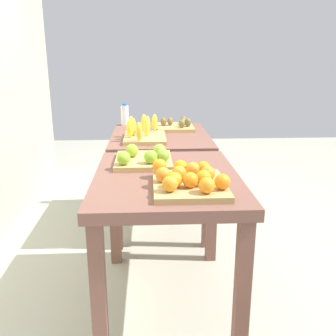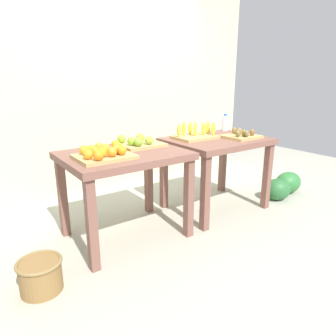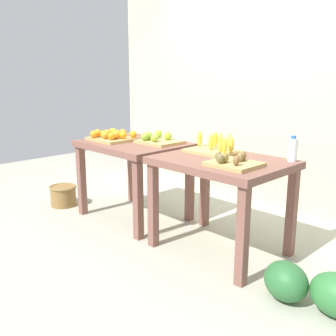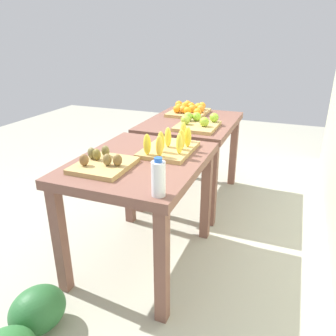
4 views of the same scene
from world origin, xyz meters
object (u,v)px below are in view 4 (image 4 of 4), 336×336
object	(u,v)px
orange_bin	(189,110)
kiwi_bin	(103,163)
water_bottle	(158,178)
banana_crate	(170,146)
wicker_basket	(184,154)
display_table_right	(141,176)
display_table_left	(191,132)
apple_bin	(197,123)
watermelon_pile	(20,336)

from	to	relation	value
orange_bin	kiwi_bin	size ratio (longest dim) A/B	1.24
water_bottle	banana_crate	bearing A→B (deg)	-163.98
kiwi_bin	wicker_basket	distance (m)	2.31
display_table_right	display_table_left	bearing A→B (deg)	180.00
display_table_left	wicker_basket	xyz separation A→B (m)	(-0.85, -0.35, -0.56)
kiwi_bin	banana_crate	bearing A→B (deg)	144.95
orange_bin	water_bottle	bearing A→B (deg)	13.17
apple_bin	water_bottle	world-z (taller)	water_bottle
display_table_right	kiwi_bin	size ratio (longest dim) A/B	2.89
water_bottle	apple_bin	bearing A→B (deg)	-171.75
watermelon_pile	display_table_right	bearing A→B (deg)	165.57
display_table_right	wicker_basket	size ratio (longest dim) A/B	3.40
apple_bin	watermelon_pile	xyz separation A→B (m)	(1.84, -0.37, -0.70)
banana_crate	kiwi_bin	size ratio (longest dim) A/B	1.22
water_bottle	orange_bin	bearing A→B (deg)	-166.83
display_table_right	kiwi_bin	bearing A→B (deg)	-34.06
display_table_right	wicker_basket	bearing A→B (deg)	-169.93
display_table_left	kiwi_bin	xyz separation A→B (m)	(1.34, -0.15, 0.15)
kiwi_bin	wicker_basket	xyz separation A→B (m)	(-2.19, -0.20, -0.70)
banana_crate	watermelon_pile	distance (m)	1.39
orange_bin	wicker_basket	world-z (taller)	orange_bin
apple_bin	banana_crate	xyz separation A→B (m)	(0.71, 0.01, 0.01)
kiwi_bin	wicker_basket	size ratio (longest dim) A/B	1.18
display_table_right	orange_bin	distance (m)	1.36
orange_bin	display_table_left	bearing A→B (deg)	24.11
display_table_right	banana_crate	xyz separation A→B (m)	(-0.19, 0.14, 0.16)
display_table_left	water_bottle	distance (m)	1.61
apple_bin	wicker_basket	xyz separation A→B (m)	(-1.08, -0.47, -0.71)
watermelon_pile	orange_bin	bearing A→B (deg)	176.44
orange_bin	wicker_basket	size ratio (longest dim) A/B	1.46
display_table_right	watermelon_pile	world-z (taller)	display_table_right
display_table_left	banana_crate	xyz separation A→B (m)	(0.93, 0.14, 0.16)
display_table_right	apple_bin	distance (m)	0.92
display_table_right	apple_bin	xyz separation A→B (m)	(-0.89, 0.12, 0.16)
kiwi_bin	wicker_basket	bearing A→B (deg)	-174.66
orange_bin	apple_bin	distance (m)	0.50
orange_bin	kiwi_bin	xyz separation A→B (m)	(1.56, -0.05, -0.02)
watermelon_pile	wicker_basket	bearing A→B (deg)	-177.91
display_table_right	apple_bin	world-z (taller)	apple_bin
kiwi_bin	watermelon_pile	bearing A→B (deg)	-7.61
water_bottle	wicker_basket	xyz separation A→B (m)	(-2.41, -0.67, -0.77)
kiwi_bin	watermelon_pile	xyz separation A→B (m)	(0.73, -0.10, -0.69)
display_table_left	kiwi_bin	distance (m)	1.35
display_table_right	watermelon_pile	xyz separation A→B (m)	(0.95, -0.24, -0.54)
display_table_left	orange_bin	distance (m)	0.30
display_table_left	orange_bin	world-z (taller)	orange_bin
apple_bin	watermelon_pile	distance (m)	2.00
water_bottle	watermelon_pile	xyz separation A→B (m)	(0.51, -0.56, -0.76)
orange_bin	water_bottle	xyz separation A→B (m)	(1.79, 0.42, 0.05)
display_table_right	orange_bin	world-z (taller)	orange_bin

